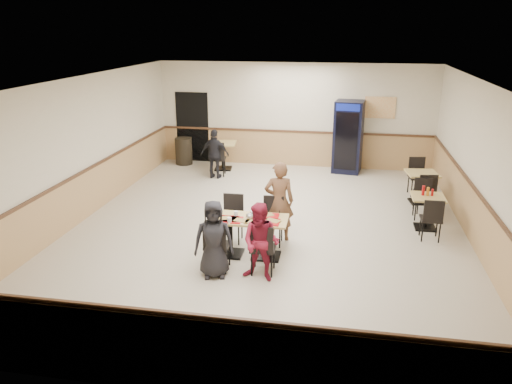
% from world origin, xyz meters
% --- Properties ---
extents(ground, '(10.00, 10.00, 0.00)m').
position_xyz_m(ground, '(0.00, 0.00, 0.00)').
color(ground, beige).
rests_on(ground, ground).
extents(room_shell, '(10.00, 10.00, 10.00)m').
position_xyz_m(room_shell, '(1.78, 2.55, 0.58)').
color(room_shell, silver).
rests_on(room_shell, ground).
extents(main_table, '(1.39, 0.71, 0.74)m').
position_xyz_m(main_table, '(-0.13, -1.33, 0.49)').
color(main_table, black).
rests_on(main_table, ground).
extents(main_chairs, '(1.25, 1.63, 0.93)m').
position_xyz_m(main_chairs, '(-0.18, -1.33, 0.47)').
color(main_chairs, black).
rests_on(main_chairs, ground).
extents(diner_woman_left, '(0.73, 0.57, 1.33)m').
position_xyz_m(diner_woman_left, '(-0.55, -2.17, 0.66)').
color(diner_woman_left, black).
rests_on(diner_woman_left, ground).
extents(diner_woman_right, '(0.73, 0.63, 1.32)m').
position_xyz_m(diner_woman_right, '(0.23, -2.15, 0.66)').
color(diner_woman_right, maroon).
rests_on(diner_woman_right, ground).
extents(diner_man_opposite, '(0.63, 0.47, 1.57)m').
position_xyz_m(diner_man_opposite, '(0.30, -0.48, 0.78)').
color(diner_man_opposite, brown).
rests_on(diner_man_opposite, ground).
extents(lone_diner, '(0.82, 0.41, 1.35)m').
position_xyz_m(lone_diner, '(-1.96, 3.30, 0.67)').
color(lone_diner, black).
rests_on(lone_diner, ground).
extents(tabletop_clutter, '(1.21, 0.62, 0.12)m').
position_xyz_m(tabletop_clutter, '(-0.14, -1.39, 0.76)').
color(tabletop_clutter, '#B00B0F').
rests_on(tabletop_clutter, main_table).
extents(side_table_near, '(0.66, 0.66, 0.70)m').
position_xyz_m(side_table_near, '(3.21, 0.60, 0.47)').
color(side_table_near, black).
rests_on(side_table_near, ground).
extents(side_table_near_chair_south, '(0.41, 0.41, 0.89)m').
position_xyz_m(side_table_near_chair_south, '(3.21, 0.04, 0.44)').
color(side_table_near_chair_south, black).
rests_on(side_table_near_chair_south, ground).
extents(side_table_near_chair_north, '(0.41, 0.41, 0.89)m').
position_xyz_m(side_table_near_chair_north, '(3.21, 1.16, 0.44)').
color(side_table_near_chair_north, black).
rests_on(side_table_near_chair_north, ground).
extents(side_table_far, '(0.78, 0.78, 0.74)m').
position_xyz_m(side_table_far, '(3.29, 2.21, 0.49)').
color(side_table_far, black).
rests_on(side_table_far, ground).
extents(side_table_far_chair_south, '(0.49, 0.49, 0.94)m').
position_xyz_m(side_table_far_chair_south, '(3.29, 1.62, 0.47)').
color(side_table_far_chair_south, black).
rests_on(side_table_far_chair_south, ground).
extents(side_table_far_chair_north, '(0.49, 0.49, 0.94)m').
position_xyz_m(side_table_far_chair_north, '(3.29, 2.80, 0.47)').
color(side_table_far_chair_north, black).
rests_on(side_table_far_chair_north, ground).
extents(condiment_caddy, '(0.23, 0.06, 0.20)m').
position_xyz_m(condiment_caddy, '(3.18, 0.65, 0.79)').
color(condiment_caddy, '#A70B0E').
rests_on(condiment_caddy, side_table_near).
extents(back_table, '(0.83, 0.83, 0.79)m').
position_xyz_m(back_table, '(-1.96, 4.20, 0.53)').
color(back_table, black).
rests_on(back_table, ground).
extents(back_table_chair_lone, '(0.52, 0.52, 1.00)m').
position_xyz_m(back_table_chair_lone, '(-1.96, 3.57, 0.50)').
color(back_table_chair_lone, black).
rests_on(back_table_chair_lone, ground).
extents(pepsi_cooler, '(0.86, 0.86, 2.02)m').
position_xyz_m(pepsi_cooler, '(1.57, 4.59, 1.01)').
color(pepsi_cooler, black).
rests_on(pepsi_cooler, ground).
extents(trash_bin, '(0.51, 0.51, 0.80)m').
position_xyz_m(trash_bin, '(-3.27, 4.55, 0.40)').
color(trash_bin, black).
rests_on(trash_bin, ground).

